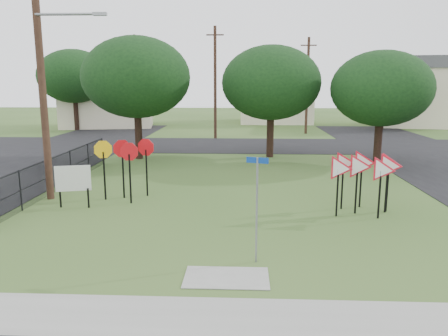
# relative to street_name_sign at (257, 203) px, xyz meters

# --- Properties ---
(ground) EXTENTS (140.00, 140.00, 0.00)m
(ground) POSITION_rel_street_name_sign_xyz_m (-0.72, 1.41, -1.59)
(ground) COLOR #34551F
(sidewalk) EXTENTS (30.00, 1.60, 0.02)m
(sidewalk) POSITION_rel_street_name_sign_xyz_m (-0.72, -2.79, -1.58)
(sidewalk) COLOR gray
(sidewalk) RESTS_ON ground
(street_left) EXTENTS (8.00, 50.00, 0.02)m
(street_left) POSITION_rel_street_name_sign_xyz_m (-12.72, 11.41, -1.58)
(street_left) COLOR black
(street_left) RESTS_ON ground
(street_far) EXTENTS (60.00, 8.00, 0.02)m
(street_far) POSITION_rel_street_name_sign_xyz_m (-0.72, 21.41, -1.58)
(street_far) COLOR black
(street_far) RESTS_ON ground
(curb_pad) EXTENTS (2.00, 1.20, 0.02)m
(curb_pad) POSITION_rel_street_name_sign_xyz_m (-0.72, -0.99, -1.58)
(curb_pad) COLOR gray
(curb_pad) RESTS_ON ground
(street_name_sign) EXTENTS (0.54, 0.19, 2.74)m
(street_name_sign) POSITION_rel_street_name_sign_xyz_m (0.00, 0.00, 0.00)
(street_name_sign) COLOR gray
(street_name_sign) RESTS_ON ground
(stop_sign_cluster) EXTENTS (2.23, 1.28, 2.36)m
(stop_sign_cluster) POSITION_rel_street_name_sign_xyz_m (-4.96, 6.01, 0.18)
(stop_sign_cluster) COLOR black
(stop_sign_cluster) RESTS_ON ground
(yield_sign_cluster) EXTENTS (2.73, 1.83, 2.17)m
(yield_sign_cluster) POSITION_rel_street_name_sign_xyz_m (3.92, 4.58, 0.02)
(yield_sign_cluster) COLOR black
(yield_sign_cluster) RESTS_ON ground
(info_board) EXTENTS (1.23, 0.36, 1.58)m
(info_board) POSITION_rel_street_name_sign_xyz_m (-6.58, 4.72, -0.54)
(info_board) COLOR black
(info_board) RESTS_ON ground
(utility_pole_main) EXTENTS (3.55, 0.33, 10.00)m
(utility_pole_main) POSITION_rel_street_name_sign_xyz_m (-7.96, 5.91, 3.63)
(utility_pole_main) COLOR #432A1E
(utility_pole_main) RESTS_ON ground
(far_pole_a) EXTENTS (1.40, 0.24, 9.00)m
(far_pole_a) POSITION_rel_street_name_sign_xyz_m (-2.72, 25.41, 3.01)
(far_pole_a) COLOR #432A1E
(far_pole_a) RESTS_ON ground
(far_pole_b) EXTENTS (1.40, 0.24, 8.50)m
(far_pole_b) POSITION_rel_street_name_sign_xyz_m (5.28, 29.41, 2.76)
(far_pole_b) COLOR #432A1E
(far_pole_b) RESTS_ON ground
(far_pole_c) EXTENTS (1.40, 0.24, 9.00)m
(far_pole_c) POSITION_rel_street_name_sign_xyz_m (-10.72, 31.41, 3.01)
(far_pole_c) COLOR #432A1E
(far_pole_c) RESTS_ON ground
(fence_run) EXTENTS (0.05, 11.55, 1.50)m
(fence_run) POSITION_rel_street_name_sign_xyz_m (-8.32, 7.66, -0.80)
(fence_run) COLOR black
(fence_run) RESTS_ON ground
(house_left) EXTENTS (10.58, 8.88, 7.20)m
(house_left) POSITION_rel_street_name_sign_xyz_m (-14.72, 35.41, 2.07)
(house_left) COLOR #EFE3C0
(house_left) RESTS_ON ground
(house_mid) EXTENTS (8.40, 8.40, 6.20)m
(house_mid) POSITION_rel_street_name_sign_xyz_m (3.28, 41.41, 1.56)
(house_mid) COLOR #EFE3C0
(house_mid) RESTS_ON ground
(house_right) EXTENTS (8.30, 8.30, 7.20)m
(house_right) POSITION_rel_street_name_sign_xyz_m (17.28, 37.41, 2.07)
(house_right) COLOR #EFE3C0
(house_right) RESTS_ON ground
(tree_near_left) EXTENTS (6.40, 6.40, 7.27)m
(tree_near_left) POSITION_rel_street_name_sign_xyz_m (-6.72, 15.41, 3.27)
(tree_near_left) COLOR black
(tree_near_left) RESTS_ON ground
(tree_near_mid) EXTENTS (6.00, 6.00, 6.80)m
(tree_near_mid) POSITION_rel_street_name_sign_xyz_m (1.28, 16.41, 2.96)
(tree_near_mid) COLOR black
(tree_near_mid) RESTS_ON ground
(tree_near_right) EXTENTS (5.60, 5.60, 6.33)m
(tree_near_right) POSITION_rel_street_name_sign_xyz_m (7.28, 14.41, 2.64)
(tree_near_right) COLOR black
(tree_near_right) RESTS_ON ground
(tree_far_left) EXTENTS (6.80, 6.80, 7.73)m
(tree_far_left) POSITION_rel_street_name_sign_xyz_m (-16.72, 31.41, 3.59)
(tree_far_left) COLOR black
(tree_far_left) RESTS_ON ground
(tree_far_right) EXTENTS (6.00, 6.00, 6.80)m
(tree_far_right) POSITION_rel_street_name_sign_xyz_m (13.28, 33.41, 2.96)
(tree_far_right) COLOR black
(tree_far_right) RESTS_ON ground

